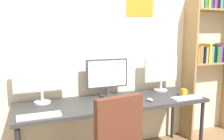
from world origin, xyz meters
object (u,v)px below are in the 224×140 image
object	(u,v)px
monitor_center	(107,76)
computer_mouse	(150,100)
bookshelf	(212,41)
coffee_mug	(184,92)
monitor_left	(41,81)
keyboard_left	(39,116)
monitor_right	(161,71)
desk	(114,105)
keyboard_right	(186,98)
keyboard_center	(122,106)

from	to	relation	value
monitor_center	computer_mouse	world-z (taller)	monitor_center
bookshelf	coffee_mug	world-z (taller)	bookshelf
monitor_left	keyboard_left	xyz separation A→B (m)	(-0.07, -0.44, -0.24)
monitor_right	computer_mouse	distance (m)	0.58
desk	monitor_center	bearing A→B (deg)	90.00
computer_mouse	bookshelf	bearing A→B (deg)	17.14
monitor_left	keyboard_right	bearing A→B (deg)	-15.46
desk	keyboard_center	xyz separation A→B (m)	(0.00, -0.23, 0.06)
keyboard_center	monitor_right	bearing A→B (deg)	30.04
keyboard_left	monitor_center	bearing A→B (deg)	27.92
monitor_center	keyboard_center	world-z (taller)	monitor_center
monitor_center	keyboard_center	bearing A→B (deg)	-90.00
keyboard_left	coffee_mug	xyz separation A→B (m)	(1.72, 0.11, 0.04)
monitor_left	monitor_right	distance (m)	1.53
monitor_center	computer_mouse	bearing A→B (deg)	-43.68
monitor_left	coffee_mug	xyz separation A→B (m)	(1.65, -0.34, -0.20)
keyboard_right	coffee_mug	xyz separation A→B (m)	(0.05, 0.11, 0.04)
keyboard_right	coffee_mug	world-z (taller)	coffee_mug
keyboard_center	computer_mouse	distance (m)	0.39
computer_mouse	keyboard_left	bearing A→B (deg)	-176.38
coffee_mug	desk	bearing A→B (deg)	171.99
keyboard_center	monitor_left	bearing A→B (deg)	149.96
desk	keyboard_left	size ratio (longest dim) A/B	5.43
keyboard_center	keyboard_right	size ratio (longest dim) A/B	1.02
keyboard_left	computer_mouse	size ratio (longest dim) A/B	4.16
monitor_left	keyboard_center	xyz separation A→B (m)	(0.76, -0.44, -0.24)
keyboard_right	computer_mouse	xyz separation A→B (m)	(-0.45, 0.08, 0.01)
desk	keyboard_center	size ratio (longest dim) A/B	5.82
monitor_center	monitor_right	bearing A→B (deg)	-0.00
keyboard_center	desk	bearing A→B (deg)	90.00
computer_mouse	keyboard_right	bearing A→B (deg)	-9.66
bookshelf	monitor_left	world-z (taller)	bookshelf
desk	coffee_mug	size ratio (longest dim) A/B	20.47
monitor_right	monitor_left	bearing A→B (deg)	180.00
bookshelf	keyboard_right	world-z (taller)	bookshelf
desk	bookshelf	distance (m)	1.78
keyboard_left	monitor_left	bearing A→B (deg)	81.01
keyboard_center	coffee_mug	size ratio (longest dim) A/B	3.52
bookshelf	keyboard_right	size ratio (longest dim) A/B	5.80
keyboard_center	coffee_mug	xyz separation A→B (m)	(0.88, 0.11, 0.04)
keyboard_left	computer_mouse	world-z (taller)	computer_mouse
keyboard_left	keyboard_right	distance (m)	1.67
keyboard_left	computer_mouse	xyz separation A→B (m)	(1.22, 0.08, 0.01)
keyboard_center	coffee_mug	world-z (taller)	coffee_mug
bookshelf	computer_mouse	world-z (taller)	bookshelf
monitor_left	computer_mouse	xyz separation A→B (m)	(1.15, -0.37, -0.23)
monitor_center	keyboard_center	distance (m)	0.51
coffee_mug	keyboard_right	bearing A→B (deg)	-113.38
bookshelf	monitor_center	size ratio (longest dim) A/B	4.07
monitor_left	monitor_center	distance (m)	0.76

